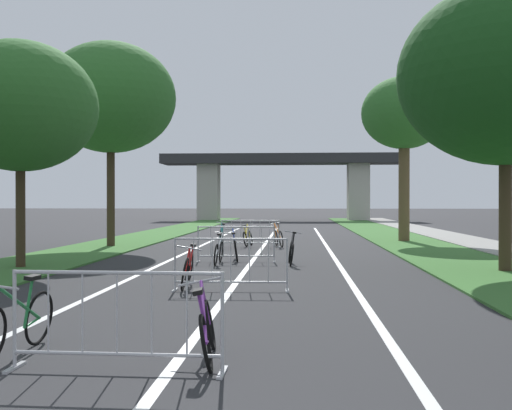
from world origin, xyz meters
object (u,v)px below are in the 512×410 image
(tree_right_oak_mid, at_px, (506,75))
(crowd_barrier_second, at_px, (231,265))
(bicycle_yellow_4, at_px, (248,238))
(tree_left_pine_near, at_px, (111,98))
(crowd_barrier_nearest, at_px, (117,322))
(bicycle_purple_2, at_px, (207,329))
(crowd_barrier_fourth, at_px, (250,234))
(bicycle_teal_5, at_px, (221,238))
(bicycle_blue_0, at_px, (236,249))
(bicycle_black_3, at_px, (291,252))
(bicycle_red_6, at_px, (188,270))
(bicycle_green_7, at_px, (17,323))
(bicycle_orange_1, at_px, (278,237))
(bicycle_silver_8, at_px, (219,252))
(crowd_barrier_third, at_px, (236,244))
(tree_left_cypress_far, at_px, (20,107))
(tree_right_maple_mid, at_px, (404,114))

(tree_right_oak_mid, relative_size, crowd_barrier_second, 3.14)
(tree_right_oak_mid, bearing_deg, bicycle_yellow_4, 129.61)
(tree_left_pine_near, relative_size, crowd_barrier_nearest, 3.47)
(tree_right_oak_mid, bearing_deg, bicycle_purple_2, -124.54)
(crowd_barrier_fourth, relative_size, bicycle_yellow_4, 1.45)
(crowd_barrier_second, relative_size, bicycle_teal_5, 1.42)
(bicycle_blue_0, distance_m, bicycle_black_3, 2.00)
(bicycle_red_6, xyz_separation_m, bicycle_green_7, (-0.98, -5.68, 0.01))
(bicycle_purple_2, xyz_separation_m, bicycle_black_3, (0.84, 10.57, 0.01))
(bicycle_orange_1, height_order, bicycle_silver_8, bicycle_orange_1)
(crowd_barrier_fourth, bearing_deg, bicycle_black_3, -75.66)
(crowd_barrier_third, height_order, bicycle_yellow_4, crowd_barrier_third)
(tree_left_pine_near, xyz_separation_m, bicycle_blue_0, (5.38, -5.13, -5.43))
(crowd_barrier_nearest, bearing_deg, bicycle_black_3, 81.17)
(crowd_barrier_third, bearing_deg, tree_left_cypress_far, -158.90)
(bicycle_green_7, bearing_deg, bicycle_yellow_4, -89.82)
(bicycle_purple_2, bearing_deg, crowd_barrier_second, 87.46)
(crowd_barrier_third, bearing_deg, crowd_barrier_second, -85.36)
(bicycle_teal_5, distance_m, bicycle_silver_8, 5.90)
(crowd_barrier_nearest, xyz_separation_m, crowd_barrier_fourth, (0.08, 17.46, 0.00))
(bicycle_orange_1, xyz_separation_m, bicycle_black_3, (0.57, -6.78, -0.01))
(crowd_barrier_second, distance_m, bicycle_green_7, 5.61)
(crowd_barrier_nearest, relative_size, bicycle_yellow_4, 1.45)
(tree_right_maple_mid, distance_m, bicycle_yellow_4, 8.96)
(tree_right_maple_mid, height_order, crowd_barrier_third, tree_right_maple_mid)
(tree_right_maple_mid, xyz_separation_m, bicycle_red_6, (-6.90, -14.85, -5.20))
(crowd_barrier_nearest, relative_size, bicycle_teal_5, 1.42)
(bicycle_teal_5, bearing_deg, tree_left_cypress_far, -132.71)
(tree_right_maple_mid, height_order, bicycle_yellow_4, tree_right_maple_mid)
(bicycle_orange_1, bearing_deg, crowd_barrier_second, -105.96)
(tree_left_cypress_far, xyz_separation_m, crowd_barrier_third, (5.50, 2.12, -3.75))
(crowd_barrier_second, relative_size, bicycle_red_6, 1.38)
(bicycle_black_3, bearing_deg, tree_left_pine_near, 135.83)
(tree_right_maple_mid, height_order, bicycle_red_6, tree_right_maple_mid)
(bicycle_orange_1, bearing_deg, bicycle_purple_2, -104.10)
(crowd_barrier_nearest, xyz_separation_m, bicycle_orange_1, (1.14, 17.83, -0.15))
(tree_left_cypress_far, xyz_separation_m, tree_right_oak_mid, (12.45, -0.08, 0.66))
(tree_right_maple_mid, relative_size, bicycle_yellow_4, 4.56)
(bicycle_yellow_4, bearing_deg, crowd_barrier_second, -80.01)
(bicycle_red_6, height_order, bicycle_silver_8, bicycle_red_6)
(bicycle_orange_1, xyz_separation_m, bicycle_teal_5, (-2.14, -0.93, 0.00))
(tree_left_pine_near, height_order, crowd_barrier_fourth, tree_left_pine_near)
(crowd_barrier_nearest, height_order, bicycle_teal_5, crowd_barrier_nearest)
(tree_left_pine_near, distance_m, bicycle_green_7, 18.03)
(crowd_barrier_third, relative_size, bicycle_green_7, 1.30)
(bicycle_yellow_4, xyz_separation_m, bicycle_teal_5, (-0.92, -1.15, 0.03))
(crowd_barrier_fourth, xyz_separation_m, bicycle_orange_1, (1.07, 0.36, -0.15))
(bicycle_blue_0, distance_m, bicycle_teal_5, 4.87)
(crowd_barrier_nearest, bearing_deg, tree_left_cypress_far, 119.55)
(tree_left_cypress_far, height_order, crowd_barrier_second, tree_left_cypress_far)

